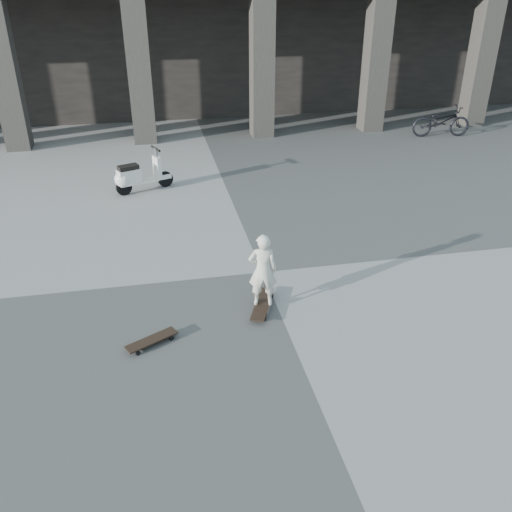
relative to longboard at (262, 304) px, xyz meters
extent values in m
plane|color=#484846|center=(0.23, 1.10, -0.07)|extent=(90.00, 90.00, 0.00)
cube|color=black|center=(0.23, 15.10, 2.93)|extent=(28.00, 6.00, 6.00)
cube|color=#312E28|center=(-5.12, 9.60, 1.93)|extent=(0.65, 0.65, 4.00)
cube|color=#312E28|center=(-1.55, 9.60, 1.93)|extent=(0.65, 0.65, 4.00)
cube|color=#312E28|center=(2.02, 9.60, 1.93)|extent=(0.65, 0.65, 4.00)
cube|color=#312E28|center=(5.59, 9.60, 1.93)|extent=(0.65, 0.65, 4.00)
cube|color=#312E28|center=(9.16, 9.60, 1.93)|extent=(0.65, 0.65, 4.00)
cube|color=black|center=(0.00, 0.00, 0.01)|extent=(0.55, 0.94, 0.02)
cube|color=#B2B2B7|center=(0.12, 0.30, -0.03)|extent=(0.20, 0.12, 0.03)
cube|color=#B2B2B7|center=(-0.12, -0.30, -0.03)|extent=(0.20, 0.12, 0.03)
cylinder|color=black|center=(0.03, 0.34, -0.04)|extent=(0.05, 0.07, 0.07)
cylinder|color=black|center=(0.21, 0.26, -0.04)|extent=(0.05, 0.07, 0.07)
cylinder|color=black|center=(-0.21, -0.26, -0.04)|extent=(0.05, 0.07, 0.07)
cylinder|color=black|center=(-0.03, -0.34, -0.04)|extent=(0.05, 0.07, 0.07)
cube|color=black|center=(-1.68, -0.58, 0.01)|extent=(0.75, 0.52, 0.02)
cube|color=#B2B2B7|center=(-1.45, -0.45, -0.03)|extent=(0.12, 0.17, 0.03)
cube|color=#B2B2B7|center=(-1.92, -0.70, -0.03)|extent=(0.12, 0.17, 0.03)
cylinder|color=black|center=(-1.49, -0.38, -0.04)|extent=(0.07, 0.06, 0.07)
cylinder|color=black|center=(-1.41, -0.53, -0.04)|extent=(0.07, 0.06, 0.07)
cylinder|color=black|center=(-1.96, -0.63, -0.04)|extent=(0.07, 0.06, 0.07)
cylinder|color=black|center=(-1.88, -0.77, -0.04)|extent=(0.07, 0.06, 0.07)
imported|color=beige|center=(0.00, 0.00, 0.60)|extent=(0.47, 0.35, 1.16)
cylinder|color=black|center=(-1.16, 5.63, 0.11)|extent=(0.37, 0.22, 0.36)
cylinder|color=black|center=(-2.13, 5.25, 0.11)|extent=(0.37, 0.22, 0.36)
cube|color=silver|center=(-1.62, 5.45, 0.16)|extent=(0.59, 0.42, 0.06)
cube|color=silver|center=(-1.98, 5.31, 0.34)|extent=(0.57, 0.45, 0.34)
sphere|color=silver|center=(-2.13, 5.25, 0.31)|extent=(0.38, 0.38, 0.38)
cube|color=black|center=(-1.98, 5.31, 0.56)|extent=(0.51, 0.39, 0.09)
cube|color=silver|center=(-1.33, 5.57, 0.43)|extent=(0.20, 0.32, 0.53)
cube|color=silver|center=(-1.16, 5.63, 0.18)|extent=(0.30, 0.22, 0.11)
cylinder|color=#B2B2B7|center=(-1.33, 5.57, 0.76)|extent=(0.11, 0.11, 0.27)
cylinder|color=black|center=(-1.33, 5.57, 0.88)|extent=(0.22, 0.44, 0.05)
sphere|color=white|center=(-1.28, 5.59, 0.65)|extent=(0.11, 0.11, 0.11)
imported|color=black|center=(7.41, 8.40, 0.40)|extent=(1.85, 0.84, 0.94)
camera|label=1|loc=(-1.47, -6.78, 4.51)|focal=38.00mm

